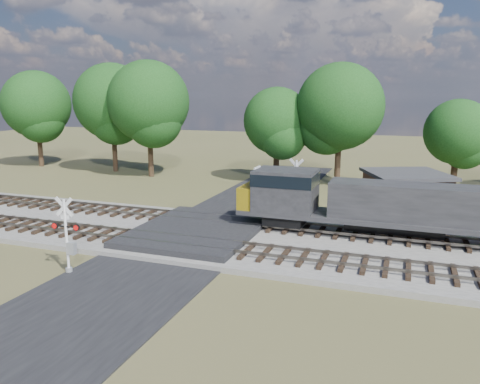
% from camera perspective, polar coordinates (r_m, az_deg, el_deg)
% --- Properties ---
extents(ground, '(160.00, 160.00, 0.00)m').
position_cam_1_polar(ground, '(28.08, -5.57, -5.74)').
color(ground, '#4B4D29').
rests_on(ground, ground).
extents(ballast_bed, '(140.00, 10.00, 0.30)m').
position_cam_1_polar(ballast_bed, '(26.06, 15.41, -7.17)').
color(ballast_bed, gray).
rests_on(ballast_bed, ground).
extents(road, '(7.00, 60.00, 0.08)m').
position_cam_1_polar(road, '(28.06, -5.57, -5.67)').
color(road, black).
rests_on(road, ground).
extents(crossing_panel, '(7.00, 9.00, 0.62)m').
position_cam_1_polar(crossing_panel, '(28.42, -5.15, -4.86)').
color(crossing_panel, '#262628').
rests_on(crossing_panel, ground).
extents(track_near, '(140.00, 2.60, 0.33)m').
position_cam_1_polar(track_near, '(25.03, -1.04, -6.89)').
color(track_near, black).
rests_on(track_near, ballast_bed).
extents(track_far, '(140.00, 2.60, 0.33)m').
position_cam_1_polar(track_far, '(29.55, 2.41, -3.97)').
color(track_far, black).
rests_on(track_far, ballast_bed).
extents(crossing_signal_near, '(1.52, 0.33, 3.76)m').
position_cam_1_polar(crossing_signal_near, '(23.74, -20.20, -5.76)').
color(crossing_signal_near, silver).
rests_on(crossing_signal_near, ground).
extents(crossing_signal_far, '(1.68, 0.41, 4.19)m').
position_cam_1_polar(crossing_signal_far, '(32.54, 6.67, -0.17)').
color(crossing_signal_far, silver).
rests_on(crossing_signal_far, ground).
extents(equipment_shed, '(6.47, 6.47, 3.37)m').
position_cam_1_polar(equipment_shed, '(33.36, 19.48, -0.54)').
color(equipment_shed, '#472A1E').
rests_on(equipment_shed, ground).
extents(treeline, '(77.81, 11.86, 11.94)m').
position_cam_1_polar(treeline, '(46.14, 3.70, 9.85)').
color(treeline, black).
rests_on(treeline, ground).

